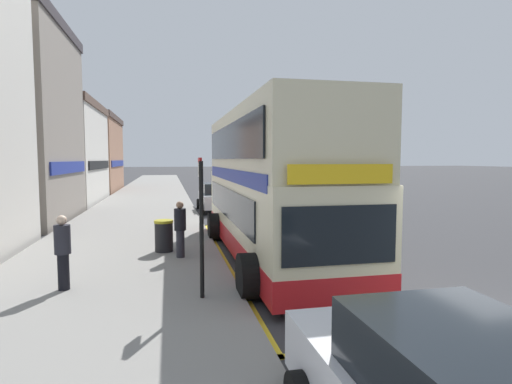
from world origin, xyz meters
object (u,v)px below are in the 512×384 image
Objects in this scene: parked_car_white_distant at (258,178)px; pedestrian_further_back at (63,250)px; litter_bin at (164,236)px; parked_car_navy_far at (231,175)px; parked_car_silver_kerbside at (217,197)px; pedestrian_waiting_near_sign at (180,227)px; double_decker_bus at (270,190)px; bus_stop_sign at (201,217)px.

pedestrian_further_back reaches higher than parked_car_white_distant.
parked_car_white_distant reaches higher than litter_bin.
parked_car_navy_far is 33.50m from parked_car_silver_kerbside.
pedestrian_waiting_near_sign reaches higher than litter_bin.
double_decker_bus reaches higher than bus_stop_sign.
parked_car_navy_far is at bearing 77.06° from pedestrian_further_back.
parked_car_white_distant is at bearing 78.16° from double_decker_bus.
parked_car_white_distant is 35.52m from litter_bin.
pedestrian_further_back reaches higher than parked_car_navy_far.
double_decker_bus is 3.59m from litter_bin.
litter_bin is (-3.21, 0.71, -1.43)m from double_decker_bus.
pedestrian_further_back is at bearing 71.22° from parked_car_silver_kerbside.
parked_car_navy_far is at bearing 99.37° from parked_car_white_distant.
bus_stop_sign reaches higher than parked_car_navy_far.
pedestrian_further_back is 3.98m from litter_bin.
double_decker_bus is at bearing 92.56° from parked_car_silver_kerbside.
litter_bin is at bearing -101.74° from parked_car_navy_far.
parked_car_white_distant and parked_car_silver_kerbside have the same top height.
bus_stop_sign is 2.96× the size of litter_bin.
parked_car_navy_far and parked_car_white_distant have the same top height.
parked_car_navy_far is at bearing 78.74° from litter_bin.
parked_car_white_distant is 24.52m from parked_car_silver_kerbside.
parked_car_silver_kerbside is 4.31× the size of litter_bin.
bus_stop_sign is 1.76× the size of pedestrian_waiting_near_sign.
pedestrian_further_back is (-5.32, -2.64, -1.04)m from double_decker_bus.
parked_car_white_distant is (7.27, 34.65, -1.26)m from double_decker_bus.
pedestrian_further_back is (-10.79, -46.97, 0.23)m from parked_car_navy_far.
pedestrian_waiting_near_sign reaches higher than parked_car_navy_far.
pedestrian_further_back is at bearing -122.16° from litter_bin.
parked_car_silver_kerbside is (2.07, 15.05, -1.01)m from bus_stop_sign.
pedestrian_further_back is (-2.59, -2.48, 0.00)m from pedestrian_waiting_near_sign.
litter_bin is (-8.68, -43.61, -0.17)m from parked_car_navy_far.
parked_car_white_distant is (9.67, 38.36, -1.01)m from bus_stop_sign.
parked_car_navy_far is 45.24m from pedestrian_waiting_near_sign.
bus_stop_sign is at bearing -99.79° from parked_car_navy_far.
bus_stop_sign is at bearing 83.03° from parked_car_silver_kerbside.
parked_car_white_distant is 2.56× the size of pedestrian_waiting_near_sign.
bus_stop_sign is 4.65m from litter_bin.
parked_car_navy_far is at bearing 80.69° from bus_stop_sign.
parked_car_navy_far is (7.87, 48.04, -1.01)m from bus_stop_sign.
litter_bin is at bearing 57.84° from pedestrian_further_back.
litter_bin is (-0.81, 4.43, -1.18)m from bus_stop_sign.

